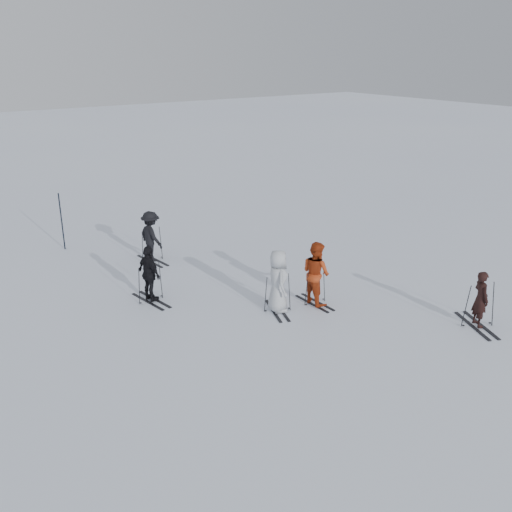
{
  "coord_description": "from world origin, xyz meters",
  "views": [
    {
      "loc": [
        -9.73,
        -12.91,
        7.27
      ],
      "look_at": [
        0.0,
        1.0,
        1.0
      ],
      "focal_mm": 40.0,
      "sensor_mm": 36.0,
      "label": 1
    }
  ],
  "objects_px": {
    "skier_near_dark": "(480,300)",
    "skier_grey": "(278,282)",
    "skier_red": "(316,274)",
    "skier_uphill_left": "(150,275)",
    "piste_marker": "(62,222)",
    "skier_uphill_far": "(151,237)"
  },
  "relations": [
    {
      "from": "skier_near_dark",
      "to": "skier_red",
      "type": "height_order",
      "value": "skier_red"
    },
    {
      "from": "skier_near_dark",
      "to": "skier_uphill_far",
      "type": "height_order",
      "value": "skier_uphill_far"
    },
    {
      "from": "skier_uphill_left",
      "to": "piste_marker",
      "type": "relative_size",
      "value": 0.79
    },
    {
      "from": "skier_red",
      "to": "skier_grey",
      "type": "relative_size",
      "value": 1.04
    },
    {
      "from": "skier_near_dark",
      "to": "skier_grey",
      "type": "xyz_separation_m",
      "value": [
        -3.95,
        3.92,
        0.13
      ]
    },
    {
      "from": "skier_near_dark",
      "to": "skier_uphill_far",
      "type": "xyz_separation_m",
      "value": [
        -5.13,
        9.8,
        0.11
      ]
    },
    {
      "from": "skier_uphill_far",
      "to": "skier_uphill_left",
      "type": "bearing_deg",
      "value": 147.74
    },
    {
      "from": "skier_uphill_left",
      "to": "skier_grey",
      "type": "bearing_deg",
      "value": -143.77
    },
    {
      "from": "skier_red",
      "to": "skier_grey",
      "type": "bearing_deg",
      "value": 79.86
    },
    {
      "from": "skier_near_dark",
      "to": "piste_marker",
      "type": "xyz_separation_m",
      "value": [
        -7.32,
        12.88,
        0.3
      ]
    },
    {
      "from": "skier_grey",
      "to": "skier_uphill_left",
      "type": "distance_m",
      "value": 3.87
    },
    {
      "from": "skier_red",
      "to": "piste_marker",
      "type": "bearing_deg",
      "value": 26.78
    },
    {
      "from": "skier_red",
      "to": "piste_marker",
      "type": "xyz_separation_m",
      "value": [
        -4.62,
        9.19,
        0.13
      ]
    },
    {
      "from": "skier_grey",
      "to": "piste_marker",
      "type": "height_order",
      "value": "piste_marker"
    },
    {
      "from": "skier_red",
      "to": "skier_grey",
      "type": "height_order",
      "value": "skier_red"
    },
    {
      "from": "skier_near_dark",
      "to": "piste_marker",
      "type": "bearing_deg",
      "value": 53.69
    },
    {
      "from": "skier_uphill_far",
      "to": "skier_red",
      "type": "bearing_deg",
      "value": -164.5
    },
    {
      "from": "skier_near_dark",
      "to": "skier_uphill_far",
      "type": "distance_m",
      "value": 11.06
    },
    {
      "from": "piste_marker",
      "to": "skier_uphill_left",
      "type": "bearing_deg",
      "value": -83.91
    },
    {
      "from": "skier_uphill_left",
      "to": "piste_marker",
      "type": "bearing_deg",
      "value": -2.3
    },
    {
      "from": "skier_red",
      "to": "skier_grey",
      "type": "xyz_separation_m",
      "value": [
        -1.24,
        0.22,
        -0.03
      ]
    },
    {
      "from": "skier_red",
      "to": "skier_uphill_left",
      "type": "height_order",
      "value": "skier_red"
    }
  ]
}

